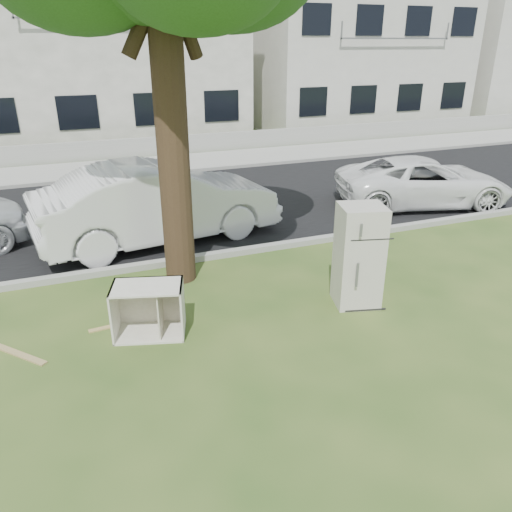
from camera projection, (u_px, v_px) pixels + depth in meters
name	position (u px, v px, depth m)	size (l,w,h in m)	color
ground	(234.00, 321.00, 7.75)	(120.00, 120.00, 0.00)	#2C4B1A
road	(159.00, 209.00, 12.88)	(120.00, 7.00, 0.01)	black
kerb_near	(194.00, 261.00, 9.84)	(120.00, 0.18, 0.12)	gray
kerb_far	(137.00, 177.00, 15.92)	(120.00, 0.18, 0.12)	gray
sidewalk	(130.00, 167.00, 17.16)	(120.00, 2.80, 0.01)	gray
low_wall	(123.00, 149.00, 18.39)	(120.00, 0.15, 0.70)	gray
townhouse_center	(99.00, 48.00, 21.25)	(11.22, 8.16, 7.44)	silver
townhouse_right	(344.00, 53.00, 25.35)	(10.20, 8.16, 6.84)	beige
fridge	(359.00, 256.00, 7.97)	(0.69, 0.64, 1.67)	white
cabinet	(149.00, 310.00, 7.27)	(1.01, 0.63, 0.79)	silver
plank_a	(124.00, 323.00, 7.66)	(1.06, 0.09, 0.02)	tan
plank_b	(19.00, 354.00, 6.90)	(1.01, 0.10, 0.02)	#9D8652
plank_c	(125.00, 325.00, 7.61)	(0.76, 0.09, 0.02)	tan
car_center	(159.00, 203.00, 10.58)	(1.78, 5.12, 1.69)	silver
car_right	(424.00, 182.00, 13.02)	(2.06, 4.47, 1.24)	white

